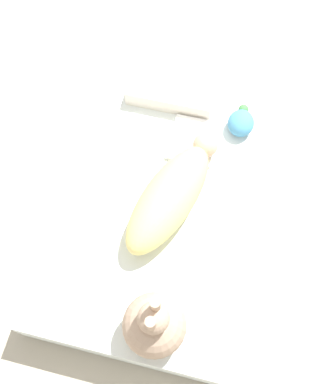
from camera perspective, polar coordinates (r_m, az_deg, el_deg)
The scene contains 7 objects.
ground_plane at distance 2.03m, azimuth -0.44°, elevation -1.97°, with size 12.00×12.00×0.00m, color #B2A893.
bed_mattress at distance 1.93m, azimuth -0.46°, elevation -0.74°, with size 1.34×0.80×0.21m.
burp_cloth at distance 1.93m, azimuth 3.61°, elevation 6.53°, with size 0.22×0.19×0.02m.
swaddled_baby at distance 1.72m, azimuth 0.82°, elevation -0.41°, with size 0.60×0.35×0.17m.
pillow at distance 2.07m, azimuth 1.30°, elevation 13.93°, with size 0.30×0.38×0.08m.
bunny_plush at distance 1.55m, azimuth -1.30°, elevation -16.45°, with size 0.22×0.22×0.36m.
turtle_plush at distance 1.96m, azimuth 9.69°, elevation 8.74°, with size 0.16×0.11×0.08m.
Camera 1 is at (-0.75, -0.20, 1.87)m, focal length 42.00 mm.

